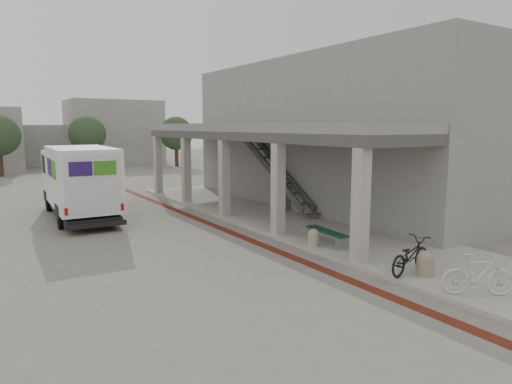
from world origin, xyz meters
TOP-DOWN VIEW (x-y plane):
  - ground at (0.00, 0.00)m, footprint 120.00×120.00m
  - bike_lane_stripe at (1.00, 2.00)m, footprint 0.35×40.00m
  - sidewalk at (4.00, 0.00)m, footprint 4.40×28.00m
  - transit_building at (6.83, 4.50)m, footprint 7.60×17.00m
  - distant_backdrop at (-2.84, 35.89)m, footprint 28.00×10.00m
  - tree_mid at (2.00, 30.00)m, footprint 3.20×3.20m
  - tree_right at (10.00, 29.00)m, footprint 3.20×3.20m
  - fedex_truck at (-3.14, 7.83)m, footprint 2.50×7.24m
  - bench at (2.60, -1.54)m, footprint 0.57×1.91m
  - bollard_near at (2.64, -5.29)m, footprint 0.44×0.44m
  - bollard_far at (2.10, -1.49)m, footprint 0.37×0.37m
  - utility_cabinet at (5.00, 4.21)m, footprint 0.55×0.70m
  - bicycle_black at (2.50, -4.93)m, footprint 1.84×0.94m
  - bicycle_cream at (2.50, -6.82)m, footprint 1.57×1.32m

SIDE VIEW (x-z plane):
  - ground at x=0.00m, z-range 0.00..0.00m
  - bike_lane_stripe at x=1.00m, z-range 0.00..0.01m
  - sidewalk at x=4.00m, z-range 0.00..0.12m
  - bollard_far at x=2.10m, z-range 0.12..0.67m
  - bench at x=2.60m, z-range 0.22..0.66m
  - bollard_near at x=2.64m, z-range 0.12..0.77m
  - bicycle_black at x=2.50m, z-range 0.12..1.04m
  - bicycle_cream at x=2.50m, z-range 0.12..1.09m
  - utility_cabinet at x=5.00m, z-range 0.12..1.20m
  - fedex_truck at x=-3.14m, z-range 0.10..3.15m
  - distant_backdrop at x=-2.84m, z-range -0.55..5.95m
  - tree_mid at x=2.00m, z-range 0.78..5.58m
  - tree_right at x=10.00m, z-range 0.78..5.58m
  - transit_building at x=6.83m, z-range -0.10..6.90m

